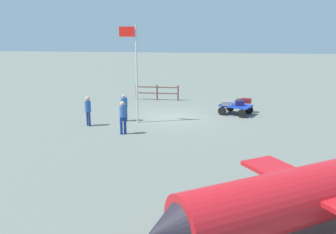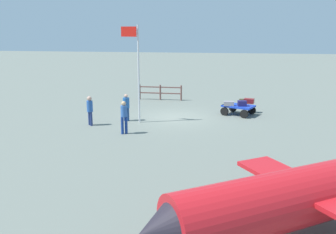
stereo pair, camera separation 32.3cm
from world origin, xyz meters
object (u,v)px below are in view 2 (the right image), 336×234
at_px(suitcase_navy, 244,101).
at_px(worker_lead, 124,115).
at_px(luggage_cart, 238,108).
at_px(flagpole, 137,66).
at_px(suitcase_dark, 249,101).
at_px(worker_trailing, 126,105).
at_px(suitcase_grey, 242,103).
at_px(suitcase_tan, 229,104).
at_px(airplane_near, 299,197).
at_px(worker_supervisor, 90,108).

xyz_separation_m(suitcase_navy, worker_lead, (6.15, 5.89, 0.25)).
height_order(luggage_cart, flagpole, flagpole).
relative_size(suitcase_dark, worker_lead, 0.41).
xyz_separation_m(suitcase_dark, worker_trailing, (7.06, 3.22, 0.16)).
bearing_deg(suitcase_grey, suitcase_tan, 0.90).
height_order(airplane_near, flagpole, flagpole).
bearing_deg(luggage_cart, worker_trailing, 21.69).
relative_size(suitcase_navy, suitcase_tan, 0.89).
bearing_deg(suitcase_tan, worker_trailing, 21.41).
bearing_deg(worker_supervisor, suitcase_tan, -154.57).
bearing_deg(worker_trailing, suitcase_tan, -158.59).
xyz_separation_m(suitcase_dark, worker_lead, (6.47, 5.85, 0.22)).
height_order(luggage_cart, suitcase_tan, suitcase_tan).
bearing_deg(flagpole, worker_supervisor, 23.92).
bearing_deg(suitcase_navy, luggage_cart, 63.88).
bearing_deg(suitcase_grey, luggage_cart, -48.09).
xyz_separation_m(suitcase_grey, worker_trailing, (6.60, 2.29, 0.15)).
distance_m(worker_lead, worker_supervisor, 2.65).
bearing_deg(luggage_cart, suitcase_grey, 131.91).
height_order(suitcase_tan, flagpole, flagpole).
height_order(suitcase_dark, suitcase_grey, suitcase_grey).
distance_m(suitcase_grey, airplane_near, 13.62).
bearing_deg(suitcase_dark, flagpole, 28.49).
distance_m(suitcase_grey, flagpole, 6.85).
xyz_separation_m(luggage_cart, airplane_near, (-1.05, 13.84, 0.73)).
xyz_separation_m(suitcase_tan, worker_supervisor, (7.50, 3.57, 0.21)).
height_order(suitcase_tan, worker_trailing, worker_trailing).
bearing_deg(luggage_cart, worker_lead, 41.73).
relative_size(luggage_cart, suitcase_dark, 3.17).
height_order(suitcase_dark, airplane_near, airplane_near).
distance_m(suitcase_grey, worker_supervisor, 9.03).
relative_size(suitcase_tan, flagpole, 0.12).
relative_size(suitcase_navy, airplane_near, 0.07).
xyz_separation_m(worker_trailing, airplane_near, (-7.43, 11.30, 0.26)).
relative_size(suitcase_grey, worker_lead, 0.33).
distance_m(suitcase_tan, worker_trailing, 6.24).
xyz_separation_m(luggage_cart, worker_lead, (5.79, 5.16, 0.52)).
bearing_deg(airplane_near, suitcase_navy, -87.27).
bearing_deg(suitcase_tan, airplane_near, 96.81).
bearing_deg(suitcase_navy, suitcase_dark, 172.03).
bearing_deg(airplane_near, worker_lead, -51.74).
xyz_separation_m(suitcase_navy, flagpole, (6.03, 3.49, 2.46)).
bearing_deg(worker_supervisor, worker_lead, 149.69).
bearing_deg(airplane_near, suitcase_grey, -86.49).
relative_size(suitcase_dark, suitcase_navy, 1.25).
xyz_separation_m(worker_lead, airplane_near, (-6.84, 8.67, 0.20)).
bearing_deg(flagpole, worker_lead, 87.26).
xyz_separation_m(suitcase_dark, suitcase_grey, (0.46, 0.93, 0.02)).
bearing_deg(suitcase_tan, suitcase_grey, -179.10).
height_order(worker_trailing, airplane_near, airplane_near).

